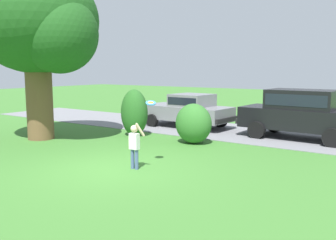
{
  "coord_description": "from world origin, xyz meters",
  "views": [
    {
      "loc": [
        6.92,
        -7.27,
        2.72
      ],
      "look_at": [
        0.28,
        2.31,
        1.1
      ],
      "focal_mm": 39.71,
      "sensor_mm": 36.0,
      "label": 1
    }
  ],
  "objects_px": {
    "oak_tree_large": "(42,27)",
    "frisbee": "(151,103)",
    "parked_sedan": "(188,109)",
    "parked_suv": "(301,112)",
    "child_thrower": "(134,143)"
  },
  "relations": [
    {
      "from": "frisbee",
      "to": "oak_tree_large",
      "type": "bearing_deg",
      "value": 170.93
    },
    {
      "from": "parked_suv",
      "to": "frisbee",
      "type": "height_order",
      "value": "parked_suv"
    },
    {
      "from": "oak_tree_large",
      "to": "frisbee",
      "type": "relative_size",
      "value": 22.22
    },
    {
      "from": "oak_tree_large",
      "to": "parked_sedan",
      "type": "relative_size",
      "value": 1.45
    },
    {
      "from": "oak_tree_large",
      "to": "frisbee",
      "type": "bearing_deg",
      "value": -9.07
    },
    {
      "from": "child_thrower",
      "to": "parked_sedan",
      "type": "bearing_deg",
      "value": 110.54
    },
    {
      "from": "oak_tree_large",
      "to": "frisbee",
      "type": "distance_m",
      "value": 6.44
    },
    {
      "from": "parked_sedan",
      "to": "child_thrower",
      "type": "xyz_separation_m",
      "value": [
        2.64,
        -7.03,
        -0.13
      ]
    },
    {
      "from": "parked_sedan",
      "to": "parked_suv",
      "type": "distance_m",
      "value": 5.14
    },
    {
      "from": "oak_tree_large",
      "to": "parked_sedan",
      "type": "distance_m",
      "value": 7.21
    },
    {
      "from": "parked_sedan",
      "to": "frisbee",
      "type": "bearing_deg",
      "value": -66.84
    },
    {
      "from": "parked_suv",
      "to": "child_thrower",
      "type": "bearing_deg",
      "value": -109.66
    },
    {
      "from": "parked_sedan",
      "to": "frisbee",
      "type": "relative_size",
      "value": 15.36
    },
    {
      "from": "child_thrower",
      "to": "frisbee",
      "type": "relative_size",
      "value": 4.39
    },
    {
      "from": "parked_sedan",
      "to": "child_thrower",
      "type": "bearing_deg",
      "value": -69.46
    }
  ]
}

